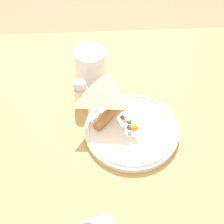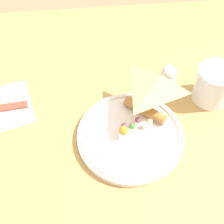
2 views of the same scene
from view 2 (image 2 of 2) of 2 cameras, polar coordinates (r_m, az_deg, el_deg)
name	(u,v)px [view 2 (image 2 of 2)]	position (r m, az deg, el deg)	size (l,w,h in m)	color
ground_plane	(113,219)	(1.47, 0.20, -17.31)	(6.00, 6.00, 0.00)	#997A56
dining_table	(114,143)	(0.91, 0.31, -5.22)	(0.91, 0.85, 0.72)	tan
plate_pizza	(131,134)	(0.78, 3.21, -3.71)	(0.24, 0.24, 0.05)	silver
milk_glass	(213,85)	(0.86, 16.48, 4.34)	(0.09, 0.09, 0.10)	white
salt_shaker	(167,80)	(0.85, 9.20, 5.32)	(0.04, 0.04, 0.09)	silver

